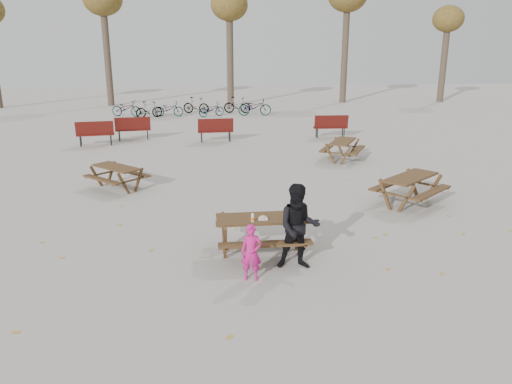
{
  "coord_description": "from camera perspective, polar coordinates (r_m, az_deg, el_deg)",
  "views": [
    {
      "loc": [
        -1.18,
        -9.26,
        4.12
      ],
      "look_at": [
        0.0,
        1.0,
        1.0
      ],
      "focal_mm": 35.0,
      "sensor_mm": 36.0,
      "label": 1
    }
  ],
  "objects": [
    {
      "name": "food_tray",
      "position": [
        9.78,
        0.79,
        -3.08
      ],
      "size": [
        0.18,
        0.11,
        0.03
      ],
      "primitive_type": "cube",
      "color": "silver",
      "rests_on": "main_picnic_table"
    },
    {
      "name": "picnic_table_far",
      "position": [
        18.34,
        9.84,
        4.71
      ],
      "size": [
        1.96,
        2.09,
        0.71
      ],
      "primitive_type": null,
      "rotation": [
        0.0,
        0.0,
        1.07
      ],
      "color": "#322012",
      "rests_on": "ground"
    },
    {
      "name": "tree_row",
      "position": [
        34.54,
        -3.32,
        20.21
      ],
      "size": [
        32.17,
        3.52,
        8.26
      ],
      "color": "#382B21",
      "rests_on": "ground"
    },
    {
      "name": "adult",
      "position": [
        9.31,
        4.9,
        -4.0
      ],
      "size": [
        0.86,
        0.7,
        1.65
      ],
      "primitive_type": "imported",
      "rotation": [
        0.0,
        0.0,
        -0.11
      ],
      "color": "black",
      "rests_on": "ground"
    },
    {
      "name": "picnic_table_east",
      "position": [
        13.69,
        17.16,
        0.2
      ],
      "size": [
        2.29,
        2.24,
        0.77
      ],
      "primitive_type": null,
      "rotation": [
        0.0,
        0.0,
        0.69
      ],
      "color": "#322012",
      "rests_on": "ground"
    },
    {
      "name": "park_bench_row",
      "position": [
        21.74,
        -6.91,
        7.14
      ],
      "size": [
        11.67,
        1.67,
        1.03
      ],
      "color": "#5D1612",
      "rests_on": "ground"
    },
    {
      "name": "bicycle_row",
      "position": [
        29.51,
        -6.95,
        9.56
      ],
      "size": [
        9.25,
        2.46,
        0.99
      ],
      "color": "black",
      "rests_on": "ground"
    },
    {
      "name": "fallen_leaves",
      "position": [
        12.57,
        1.48,
        -2.31
      ],
      "size": [
        11.0,
        11.0,
        0.01
      ],
      "primitive_type": null,
      "color": "#B4872B",
      "rests_on": "ground"
    },
    {
      "name": "soda_bottle",
      "position": [
        9.66,
        -0.39,
        -2.99
      ],
      "size": [
        0.07,
        0.07,
        0.17
      ],
      "color": "silver",
      "rests_on": "main_picnic_table"
    },
    {
      "name": "child",
      "position": [
        8.93,
        -0.54,
        -6.95
      ],
      "size": [
        0.42,
        0.31,
        1.05
      ],
      "primitive_type": "imported",
      "rotation": [
        0.0,
        0.0,
        -0.18
      ],
      "color": "#C21870",
      "rests_on": "ground"
    },
    {
      "name": "picnic_table_north",
      "position": [
        15.03,
        -15.58,
        1.59
      ],
      "size": [
        1.99,
        1.99,
        0.67
      ],
      "primitive_type": null,
      "rotation": [
        0.0,
        0.0,
        -0.79
      ],
      "color": "#322012",
      "rests_on": "ground"
    },
    {
      "name": "bread_roll",
      "position": [
        9.77,
        0.79,
        -2.85
      ],
      "size": [
        0.14,
        0.06,
        0.05
      ],
      "primitive_type": "ellipsoid",
      "color": "tan",
      "rests_on": "food_tray"
    },
    {
      "name": "ground",
      "position": [
        10.2,
        0.65,
        -7.01
      ],
      "size": [
        80.0,
        80.0,
        0.0
      ],
      "primitive_type": "plane",
      "color": "gray",
      "rests_on": "ground"
    },
    {
      "name": "main_picnic_table",
      "position": [
        9.98,
        0.66,
        -3.92
      ],
      "size": [
        1.8,
        1.45,
        0.78
      ],
      "color": "#322012",
      "rests_on": "ground"
    }
  ]
}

